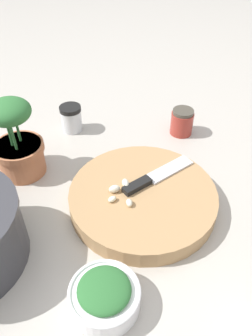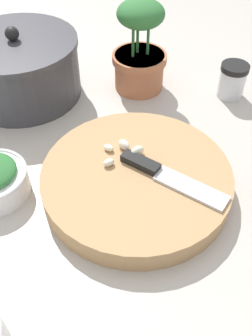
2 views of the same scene
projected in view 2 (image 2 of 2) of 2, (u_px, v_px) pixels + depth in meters
ground_plane at (129, 171)px, 0.67m from camera, size 5.00×5.00×0.00m
cutting_board at (136, 180)px, 0.63m from camera, size 0.32×0.32×0.04m
chef_knife at (166, 175)px, 0.61m from camera, size 0.12×0.18×0.01m
garlic_cloves at (125, 150)px, 0.64m from camera, size 0.08×0.05×0.02m
spice_jar at (232, 80)px, 0.81m from camera, size 0.06×0.06×0.08m
stock_pot at (20, 68)px, 0.80m from camera, size 0.26×0.26×0.15m
potted_herb at (140, 53)px, 0.80m from camera, size 0.12×0.12×0.20m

